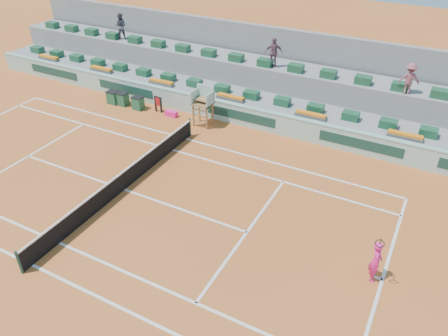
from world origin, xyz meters
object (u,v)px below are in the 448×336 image
at_px(player_bag, 171,114).
at_px(tennis_player, 376,261).
at_px(umpire_chair, 203,101).
at_px(drink_cooler_a, 138,103).

bearing_deg(player_bag, tennis_player, -28.71).
relative_size(umpire_chair, tennis_player, 1.05).
relative_size(drink_cooler_a, tennis_player, 0.37).
bearing_deg(umpire_chair, tennis_player, -33.41).
height_order(player_bag, drink_cooler_a, drink_cooler_a).
height_order(player_bag, umpire_chair, umpire_chair).
bearing_deg(drink_cooler_a, umpire_chair, 1.87).
distance_m(player_bag, drink_cooler_a, 2.43).
bearing_deg(tennis_player, player_bag, 151.29).
bearing_deg(player_bag, drink_cooler_a, -176.69).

